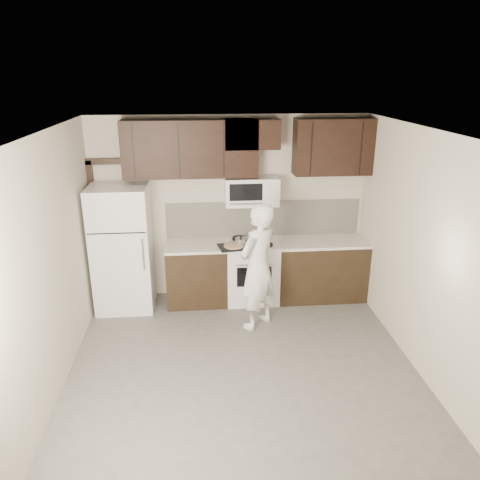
{
  "coord_description": "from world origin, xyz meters",
  "views": [
    {
      "loc": [
        -0.45,
        -4.41,
        3.26
      ],
      "look_at": [
        0.03,
        0.9,
        1.33
      ],
      "focal_mm": 35.0,
      "sensor_mm": 36.0,
      "label": 1
    }
  ],
  "objects": [
    {
      "name": "pizza",
      "position": [
        0.02,
        1.75,
        0.94
      ],
      "size": [
        0.34,
        0.34,
        0.02
      ],
      "primitive_type": "cylinder",
      "rotation": [
        0.0,
        0.0,
        0.17
      ],
      "color": "tan",
      "rests_on": "baking_tray"
    },
    {
      "name": "saucepan",
      "position": [
        0.12,
        1.79,
        0.97
      ],
      "size": [
        0.28,
        0.16,
        0.16
      ],
      "color": "silver",
      "rests_on": "stove"
    },
    {
      "name": "baking_tray",
      "position": [
        0.02,
        1.75,
        0.92
      ],
      "size": [
        0.48,
        0.39,
        0.02
      ],
      "primitive_type": "cube",
      "rotation": [
        0.0,
        0.0,
        0.17
      ],
      "color": "black",
      "rests_on": "counter_run"
    },
    {
      "name": "backsplash",
      "position": [
        0.5,
        2.24,
        1.18
      ],
      "size": [
        2.9,
        0.02,
        0.54
      ],
      "primitive_type": "cube",
      "color": "beige",
      "rests_on": "counter_run"
    },
    {
      "name": "floor",
      "position": [
        0.0,
        0.0,
        0.0
      ],
      "size": [
        4.5,
        4.5,
        0.0
      ],
      "primitive_type": "plane",
      "color": "#53504E",
      "rests_on": "ground"
    },
    {
      "name": "person",
      "position": [
        0.29,
        1.16,
        0.86
      ],
      "size": [
        0.74,
        0.73,
        1.72
      ],
      "primitive_type": "imported",
      "rotation": [
        0.0,
        0.0,
        3.9
      ],
      "color": "white",
      "rests_on": "floor"
    },
    {
      "name": "microwave",
      "position": [
        0.3,
        2.06,
        1.65
      ],
      "size": [
        0.76,
        0.42,
        0.4
      ],
      "color": "white",
      "rests_on": "upper_cabinets"
    },
    {
      "name": "refrigerator",
      "position": [
        -1.55,
        1.89,
        0.9
      ],
      "size": [
        0.8,
        0.76,
        1.8
      ],
      "color": "white",
      "rests_on": "floor"
    },
    {
      "name": "back_wall",
      "position": [
        0.0,
        2.25,
        1.35
      ],
      "size": [
        4.0,
        0.0,
        4.0
      ],
      "primitive_type": "plane",
      "rotation": [
        1.57,
        0.0,
        0.0
      ],
      "color": "beige",
      "rests_on": "ground"
    },
    {
      "name": "door_trim",
      "position": [
        -1.92,
        2.21,
        1.25
      ],
      "size": [
        0.5,
        0.08,
        2.12
      ],
      "color": "black",
      "rests_on": "floor"
    },
    {
      "name": "stove",
      "position": [
        0.3,
        1.94,
        0.46
      ],
      "size": [
        0.76,
        0.66,
        0.94
      ],
      "color": "white",
      "rests_on": "floor"
    },
    {
      "name": "ceiling",
      "position": [
        0.0,
        0.0,
        2.7
      ],
      "size": [
        4.5,
        4.5,
        0.0
      ],
      "primitive_type": "plane",
      "rotation": [
        3.14,
        0.0,
        0.0
      ],
      "color": "white",
      "rests_on": "back_wall"
    },
    {
      "name": "counter_run",
      "position": [
        0.6,
        1.94,
        0.46
      ],
      "size": [
        2.95,
        0.64,
        0.91
      ],
      "color": "black",
      "rests_on": "floor"
    },
    {
      "name": "upper_cabinets",
      "position": [
        0.21,
        2.08,
        2.28
      ],
      "size": [
        3.48,
        0.35,
        0.78
      ],
      "color": "black",
      "rests_on": "back_wall"
    }
  ]
}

